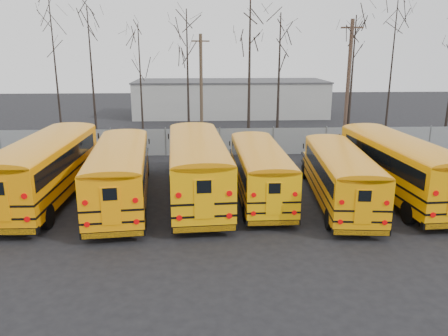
{
  "coord_description": "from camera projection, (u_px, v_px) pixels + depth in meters",
  "views": [
    {
      "loc": [
        -1.2,
        -19.8,
        7.68
      ],
      "look_at": [
        -0.15,
        2.39,
        1.6
      ],
      "focal_mm": 35.0,
      "sensor_mm": 36.0,
      "label": 1
    }
  ],
  "objects": [
    {
      "name": "fence",
      "position": [
        220.0,
        142.0,
        32.46
      ],
      "size": [
        40.0,
        0.04,
        2.0
      ],
      "primitive_type": "cube",
      "color": "gray",
      "rests_on": "ground"
    },
    {
      "name": "distant_building",
      "position": [
        230.0,
        98.0,
        51.55
      ],
      "size": [
        22.0,
        8.0,
        4.0
      ],
      "primitive_type": "cube",
      "color": "#A6A6A1",
      "rests_on": "ground"
    },
    {
      "name": "bus_e",
      "position": [
        340.0,
        172.0,
        21.92
      ],
      "size": [
        3.31,
        10.54,
        2.91
      ],
      "rotation": [
        0.0,
        0.0,
        -0.09
      ],
      "color": "black",
      "rests_on": "ground"
    },
    {
      "name": "utility_pole_right",
      "position": [
        348.0,
        81.0,
        35.71
      ],
      "size": [
        1.75,
        0.56,
        9.97
      ],
      "rotation": [
        0.0,
        0.0,
        -0.25
      ],
      "color": "#4A362A",
      "rests_on": "ground"
    },
    {
      "name": "tree_3",
      "position": [
        141.0,
        89.0,
        33.14
      ],
      "size": [
        0.26,
        0.26,
        9.47
      ],
      "primitive_type": "cone",
      "color": "black",
      "rests_on": "ground"
    },
    {
      "name": "tree_1",
      "position": [
        56.0,
        70.0,
        36.21
      ],
      "size": [
        0.26,
        0.26,
        11.89
      ],
      "primitive_type": "cone",
      "color": "black",
      "rests_on": "ground"
    },
    {
      "name": "bus_a",
      "position": [
        47.0,
        163.0,
        22.5
      ],
      "size": [
        2.98,
        12.15,
        3.39
      ],
      "rotation": [
        0.0,
        0.0,
        -0.02
      ],
      "color": "black",
      "rests_on": "ground"
    },
    {
      "name": "tree_2",
      "position": [
        92.0,
        78.0,
        34.54
      ],
      "size": [
        0.26,
        0.26,
        10.83
      ],
      "primitive_type": "cone",
      "color": "black",
      "rests_on": "ground"
    },
    {
      "name": "tree_8",
      "position": [
        391.0,
        70.0,
        36.45
      ],
      "size": [
        0.26,
        0.26,
        11.9
      ],
      "primitive_type": "cone",
      "color": "black",
      "rests_on": "ground"
    },
    {
      "name": "tree_6",
      "position": [
        279.0,
        79.0,
        36.36
      ],
      "size": [
        0.26,
        0.26,
        10.5
      ],
      "primitive_type": "cone",
      "color": "black",
      "rests_on": "ground"
    },
    {
      "name": "ground",
      "position": [
        229.0,
        213.0,
        21.16
      ],
      "size": [
        120.0,
        120.0,
        0.0
      ],
      "primitive_type": "plane",
      "color": "black",
      "rests_on": "ground"
    },
    {
      "name": "tree_7",
      "position": [
        352.0,
        81.0,
        35.63
      ],
      "size": [
        0.26,
        0.26,
        10.26
      ],
      "primitive_type": "cone",
      "color": "black",
      "rests_on": "ground"
    },
    {
      "name": "bus_f",
      "position": [
        397.0,
        162.0,
        23.01
      ],
      "size": [
        3.37,
        11.85,
        3.28
      ],
      "rotation": [
        0.0,
        0.0,
        0.06
      ],
      "color": "black",
      "rests_on": "ground"
    },
    {
      "name": "bus_c",
      "position": [
        197.0,
        162.0,
        22.73
      ],
      "size": [
        3.57,
        12.15,
        3.36
      ],
      "rotation": [
        0.0,
        0.0,
        0.07
      ],
      "color": "black",
      "rests_on": "ground"
    },
    {
      "name": "bus_b",
      "position": [
        120.0,
        169.0,
        21.93
      ],
      "size": [
        3.72,
        11.44,
        3.15
      ],
      "rotation": [
        0.0,
        0.0,
        0.1
      ],
      "color": "black",
      "rests_on": "ground"
    },
    {
      "name": "bus_d",
      "position": [
        260.0,
        167.0,
        22.88
      ],
      "size": [
        2.49,
        10.34,
        2.88
      ],
      "rotation": [
        0.0,
        0.0,
        0.01
      ],
      "color": "black",
      "rests_on": "ground"
    },
    {
      "name": "tree_4",
      "position": [
        188.0,
        79.0,
        34.92
      ],
      "size": [
        0.26,
        0.26,
        10.67
      ],
      "primitive_type": "cone",
      "color": "black",
      "rests_on": "ground"
    },
    {
      "name": "utility_pole_left",
      "position": [
        201.0,
        86.0,
        37.29
      ],
      "size": [
        1.5,
        0.72,
        8.89
      ],
      "rotation": [
        0.0,
        0.0,
        0.39
      ],
      "color": "#4A3A2A",
      "rests_on": "ground"
    },
    {
      "name": "tree_5",
      "position": [
        249.0,
        70.0,
        32.77
      ],
      "size": [
        0.26,
        0.26,
        12.32
      ],
      "primitive_type": "cone",
      "color": "black",
      "rests_on": "ground"
    }
  ]
}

